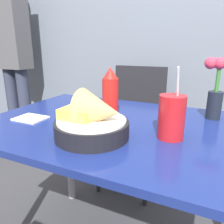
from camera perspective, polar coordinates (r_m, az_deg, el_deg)
name	(u,v)px	position (r m, az deg, el deg)	size (l,w,h in m)	color
wall_window	(176,11)	(1.86, 16.42, 24.00)	(7.00, 0.06, 2.60)	slate
dining_table	(121,148)	(0.93, 2.45, -9.29)	(1.14, 0.76, 0.74)	navy
chair_far_window	(135,116)	(1.67, 6.12, -1.01)	(0.40, 0.40, 0.90)	black
food_basket	(94,121)	(0.73, -4.75, -2.39)	(0.25, 0.25, 0.17)	black
ketchup_bottle	(110,93)	(0.96, -0.44, 5.00)	(0.07, 0.07, 0.22)	red
drink_cup	(171,118)	(0.75, 15.26, -1.63)	(0.09, 0.09, 0.24)	red
flower_vase	(217,87)	(1.01, 25.68, 5.89)	(0.12, 0.06, 0.26)	black
napkin	(31,118)	(1.00, -20.47, -1.54)	(0.13, 0.10, 0.01)	white
person_standing	(12,50)	(2.28, -24.64, 14.53)	(0.32, 0.19, 1.75)	#2D3347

